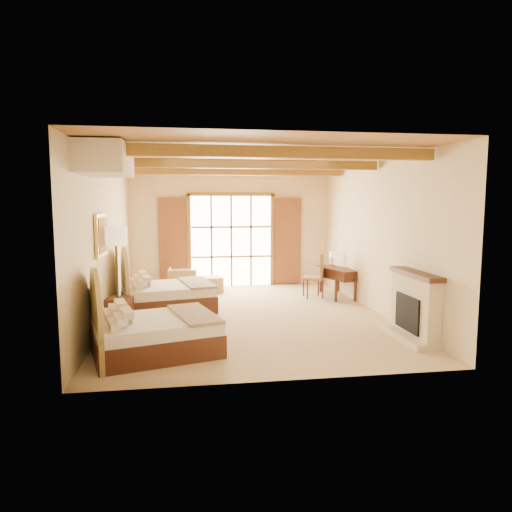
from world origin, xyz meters
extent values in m
plane|color=#CBAC89|center=(0.00, 0.00, 0.00)|extent=(7.00, 7.00, 0.00)
plane|color=beige|center=(0.00, 3.50, 1.60)|extent=(5.50, 0.00, 5.50)
plane|color=beige|center=(-2.75, 0.00, 1.60)|extent=(0.00, 7.00, 7.00)
plane|color=beige|center=(2.75, 0.00, 1.60)|extent=(0.00, 7.00, 7.00)
plane|color=#B07939|center=(0.00, 0.00, 3.20)|extent=(7.00, 7.00, 0.00)
cube|color=white|center=(0.00, 3.46, 1.25)|extent=(2.20, 0.02, 2.50)
cube|color=brown|center=(-1.60, 3.43, 1.25)|extent=(0.75, 0.06, 2.40)
cube|color=brown|center=(1.60, 3.43, 1.25)|extent=(0.75, 0.06, 2.40)
cube|color=beige|center=(2.62, -2.00, 0.55)|extent=(0.25, 1.30, 1.10)
cube|color=black|center=(2.55, -2.00, 0.45)|extent=(0.18, 0.80, 0.60)
cube|color=beige|center=(2.53, -2.00, 0.05)|extent=(0.45, 1.40, 0.10)
cube|color=#442011|center=(2.61, -2.00, 1.12)|extent=(0.30, 1.40, 0.08)
cube|color=gold|center=(-2.71, -0.75, 1.75)|extent=(0.05, 0.95, 0.75)
cube|color=#B67547|center=(-2.68, -0.75, 1.75)|extent=(0.02, 0.82, 0.62)
cube|color=beige|center=(-2.40, -2.00, 2.95)|extent=(0.70, 1.40, 0.45)
cube|color=#442011|center=(-1.71, -2.14, 0.18)|extent=(2.13, 1.82, 0.36)
cube|color=silver|center=(-1.71, -2.14, 0.45)|extent=(2.09, 1.78, 0.20)
cube|color=#99815B|center=(-1.09, -2.14, 0.56)|extent=(0.91, 1.50, 0.04)
cube|color=gray|center=(-2.14, -2.14, 0.66)|extent=(0.20, 0.39, 0.21)
cube|color=#442011|center=(-1.65, 0.72, 0.18)|extent=(2.12, 1.76, 0.36)
cube|color=silver|center=(-1.65, 0.72, 0.47)|extent=(2.08, 1.73, 0.20)
cube|color=#99815B|center=(-1.01, 0.72, 0.57)|extent=(0.84, 1.53, 0.05)
cube|color=gray|center=(-2.08, 0.72, 0.67)|extent=(0.18, 0.40, 0.22)
cube|color=#442011|center=(-2.50, -0.38, 0.27)|extent=(0.51, 0.51, 0.53)
cylinder|color=#3C2B17|center=(-2.50, -0.51, 0.02)|extent=(0.27, 0.27, 0.03)
cylinder|color=#3C2B17|center=(-2.50, -0.51, 0.83)|extent=(0.04, 0.04, 1.61)
cylinder|color=beige|center=(-2.50, -0.51, 1.72)|extent=(0.40, 0.40, 0.33)
imported|color=tan|center=(-1.35, 2.65, 0.33)|extent=(0.73, 0.75, 0.66)
cube|color=#A9824C|center=(-0.63, 2.62, 0.20)|extent=(0.66, 0.66, 0.40)
cube|color=#442011|center=(2.45, 1.60, 0.69)|extent=(0.93, 1.43, 0.05)
cube|color=#442011|center=(2.45, 1.60, 0.57)|extent=(0.90, 1.39, 0.21)
cube|color=#9F6744|center=(1.83, 1.59, 0.48)|extent=(0.62, 0.62, 0.06)
cube|color=#9F6744|center=(2.05, 1.59, 0.80)|extent=(0.22, 0.47, 0.58)
cylinder|color=#3C2B17|center=(2.48, 2.09, 0.72)|extent=(0.11, 0.11, 0.02)
cylinder|color=#3C2B17|center=(2.48, 2.09, 0.84)|extent=(0.02, 0.02, 0.25)
cylinder|color=beige|center=(2.48, 2.09, 0.99)|extent=(0.18, 0.18, 0.14)
camera|label=1|loc=(-1.20, -9.12, 2.32)|focal=32.00mm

